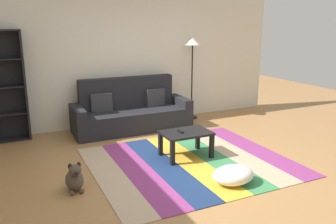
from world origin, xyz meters
name	(u,v)px	position (x,y,z in m)	size (l,w,h in m)	color
ground_plane	(185,165)	(0.00, 0.00, 0.00)	(14.00, 14.00, 0.00)	#9E7042
back_wall	(126,58)	(0.00, 2.55, 1.35)	(6.80, 0.10, 2.70)	silver
rug	(190,162)	(0.12, 0.05, 0.01)	(2.87, 2.50, 0.01)	tan
couch	(131,112)	(-0.12, 2.02, 0.34)	(2.26, 0.80, 1.00)	black
coffee_table	(186,136)	(0.16, 0.27, 0.34)	(0.75, 0.51, 0.40)	black
pouf	(233,175)	(0.27, -0.83, 0.13)	(0.57, 0.43, 0.23)	white
dog	(75,179)	(-1.62, -0.13, 0.16)	(0.22, 0.35, 0.40)	#473D33
standing_lamp	(192,52)	(1.36, 2.24, 1.44)	(0.32, 0.32, 1.73)	black
tv_remote	(180,131)	(0.08, 0.30, 0.42)	(0.04, 0.15, 0.02)	black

